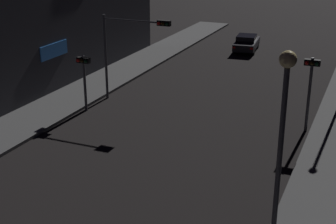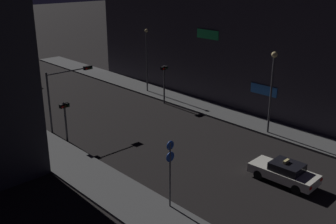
{
  "view_description": "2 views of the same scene",
  "coord_description": "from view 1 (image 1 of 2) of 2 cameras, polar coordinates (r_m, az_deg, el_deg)",
  "views": [
    {
      "loc": [
        9.08,
        -0.24,
        10.09
      ],
      "look_at": [
        1.4,
        17.75,
        2.88
      ],
      "focal_mm": 53.04,
      "sensor_mm": 36.0,
      "label": 1
    },
    {
      "loc": [
        -20.95,
        -4.27,
        13.23
      ],
      "look_at": [
        -0.94,
        16.95,
        2.88
      ],
      "focal_mm": 43.25,
      "sensor_mm": 36.0,
      "label": 2
    }
  ],
  "objects": [
    {
      "name": "far_car",
      "position": [
        44.55,
        9.02,
        7.88
      ],
      "size": [
        2.26,
        4.61,
        1.42
      ],
      "color": "black",
      "rests_on": "ground_plane"
    },
    {
      "name": "sidewalk_left",
      "position": [
        32.76,
        -9.93,
        2.16
      ],
      "size": [
        3.36,
        55.53,
        0.17
      ],
      "primitive_type": "cube",
      "color": "#4C4C4C",
      "rests_on": "ground_plane"
    },
    {
      "name": "traffic_light_right_kerb",
      "position": [
        26.52,
        16.06,
        3.59
      ],
      "size": [
        0.8,
        0.42,
        4.0
      ],
      "color": "#47474C",
      "rests_on": "ground_plane"
    },
    {
      "name": "traffic_light_overhead",
      "position": [
        30.02,
        -4.47,
        8.19
      ],
      "size": [
        4.42,
        0.42,
        5.3
      ],
      "color": "#47474C",
      "rests_on": "ground_plane"
    },
    {
      "name": "street_lamp_near_block",
      "position": [
        14.42,
        12.98,
        -1.81
      ],
      "size": [
        0.49,
        0.49,
        6.87
      ],
      "color": "#47474C",
      "rests_on": "sidewalk_right"
    },
    {
      "name": "traffic_light_left_kerb",
      "position": [
        29.07,
        -9.65,
        4.63
      ],
      "size": [
        0.8,
        0.42,
        3.32
      ],
      "color": "#47474C",
      "rests_on": "ground_plane"
    }
  ]
}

